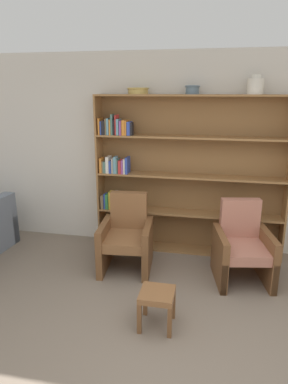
{
  "coord_description": "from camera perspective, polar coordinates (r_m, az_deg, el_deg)",
  "views": [
    {
      "loc": [
        0.13,
        -2.29,
        2.23
      ],
      "look_at": [
        -0.74,
        1.94,
        0.95
      ],
      "focal_mm": 32.0,
      "sensor_mm": 36.0,
      "label": 1
    }
  ],
  "objects": [
    {
      "name": "ground_plane",
      "position": [
        3.2,
        6.77,
        -27.84
      ],
      "size": [
        24.0,
        24.0,
        0.0
      ],
      "primitive_type": "plane",
      "color": "#7A6B5B"
    },
    {
      "name": "wall_back",
      "position": [
        4.86,
        9.91,
        6.11
      ],
      "size": [
        12.0,
        0.06,
        2.75
      ],
      "color": "silver",
      "rests_on": "ground"
    },
    {
      "name": "bookshelf",
      "position": [
        4.79,
        4.94,
        2.2
      ],
      "size": [
        2.59,
        0.3,
        2.19
      ],
      "color": "olive",
      "rests_on": "ground"
    },
    {
      "name": "bowl_brass",
      "position": [
        4.7,
        -0.98,
        16.57
      ],
      "size": [
        0.29,
        0.29,
        0.08
      ],
      "color": "tan",
      "rests_on": "bookshelf"
    },
    {
      "name": "bowl_copper",
      "position": [
        4.6,
        8.07,
        16.6
      ],
      "size": [
        0.19,
        0.19,
        0.11
      ],
      "color": "slate",
      "rests_on": "bookshelf"
    },
    {
      "name": "vase_tall",
      "position": [
        4.61,
        18.08,
        16.48
      ],
      "size": [
        0.2,
        0.2,
        0.23
      ],
      "color": "silver",
      "rests_on": "bookshelf"
    },
    {
      "name": "armchair_leather",
      "position": [
        4.46,
        -2.92,
        -7.6
      ],
      "size": [
        0.7,
        0.73,
        0.96
      ],
      "rotation": [
        0.0,
        0.0,
        3.23
      ],
      "color": "brown",
      "rests_on": "ground"
    },
    {
      "name": "armchair_cushioned",
      "position": [
        4.35,
        16.08,
        -8.87
      ],
      "size": [
        0.75,
        0.78,
        0.96
      ],
      "rotation": [
        0.0,
        0.0,
        3.32
      ],
      "color": "brown",
      "rests_on": "ground"
    },
    {
      "name": "footstool",
      "position": [
        3.46,
        2.19,
        -17.31
      ],
      "size": [
        0.33,
        0.33,
        0.38
      ],
      "color": "brown",
      "rests_on": "ground"
    }
  ]
}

